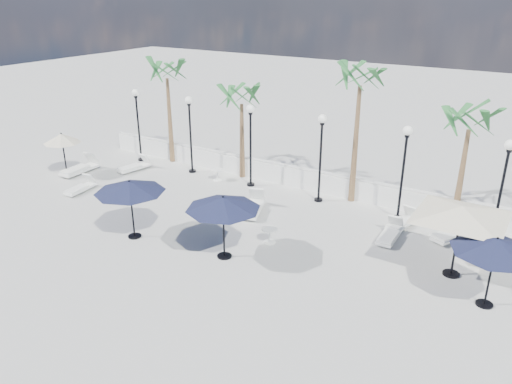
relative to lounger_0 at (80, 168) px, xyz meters
The scene contains 28 objects.
ground 12.19m from the lounger_0, 16.27° to the right, with size 100.00×100.00×0.00m, color #ABAAA5.
balustrade 12.39m from the lounger_0, 19.24° to the left, with size 26.00×0.30×1.01m.
lamppost_0 3.99m from the lounger_0, 68.72° to the left, with size 0.36×0.36×3.84m.
lamppost_1 6.05m from the lounger_0, 33.26° to the left, with size 0.36×0.36×3.84m.
lamppost_2 9.04m from the lounger_0, 20.61° to the left, with size 0.36×0.36×3.84m.
lamppost_3 12.30m from the lounger_0, 14.76° to the left, with size 0.36×0.36×3.84m.
lamppost_4 15.67m from the lounger_0, 11.47° to the left, with size 0.36×0.36×3.84m.
lamppost_5 19.08m from the lounger_0, ahead, with size 0.36×0.36×3.84m.
palm_0 6.37m from the lounger_0, 55.18° to the left, with size 2.60×2.60×5.50m.
palm_1 8.89m from the lounger_0, 28.34° to the left, with size 2.60×2.60×4.70m.
palm_2 14.32m from the lounger_0, 16.75° to the left, with size 2.60×2.60×6.10m.
palm_3 18.01m from the lounger_0, 12.72° to the left, with size 2.60×2.60×4.90m.
lounger_0 is the anchor object (origin of this frame).
lounger_1 2.64m from the lounger_0, 39.65° to the right, with size 0.73×1.69×0.62m.
lounger_2 2.66m from the lounger_0, 40.17° to the left, with size 0.86×1.82×0.66m.
lounger_3 9.95m from the lounger_0, ahead, with size 1.29×2.10×0.75m.
lounger_4 15.74m from the lounger_0, ahead, with size 0.87×1.78×0.64m.
lounger_5 18.52m from the lounger_0, ahead, with size 1.34×2.25×0.80m.
lounger_6 17.62m from the lounger_0, ahead, with size 1.31×1.97×0.71m.
lounger_7 15.54m from the lounger_0, ahead, with size 0.62×1.75×0.65m.
side_table_0 7.06m from the lounger_0, 23.24° to the left, with size 0.57×0.57×0.56m.
side_table_1 9.55m from the lounger_0, ahead, with size 0.47×0.47×0.45m.
side_table_2 11.92m from the lounger_0, ahead, with size 0.57×0.57×0.55m.
parasol_navy_left 8.38m from the lounger_0, 26.40° to the right, with size 2.57×2.57×2.27m.
parasol_navy_mid 11.61m from the lounger_0, 15.64° to the right, with size 2.55×2.55×2.28m.
parasol_navy_right 19.29m from the lounger_0, ahead, with size 2.49×2.49×2.23m.
parasol_cream_sq_a 18.09m from the lounger_0, ahead, with size 5.30×5.30×2.60m.
parasol_cream_small 1.72m from the lounger_0, 117.90° to the right, with size 1.77×1.77×2.18m.
Camera 1 is at (8.28, -11.93, 8.58)m, focal length 35.00 mm.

